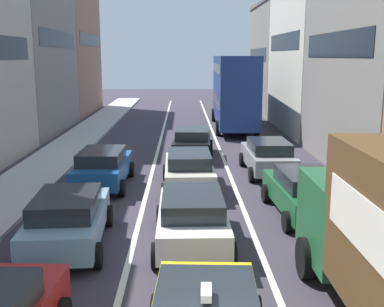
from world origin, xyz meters
name	(u,v)px	position (x,y,z in m)	size (l,w,h in m)	color
sidewalk_left	(63,152)	(-6.70, 20.00, 0.07)	(2.60, 64.00, 0.14)	#B3B3B3
lane_stripe_left	(157,153)	(-1.70, 20.00, 0.01)	(0.16, 60.00, 0.01)	silver
lane_stripe_right	(221,152)	(1.70, 20.00, 0.01)	(0.16, 60.00, 0.01)	silver
building_row_right	(376,43)	(9.90, 20.67, 5.71)	(7.20, 43.90, 13.59)	gray
sedan_centre_lane_second	(192,217)	(-0.08, 7.39, 0.80)	(2.09, 4.31, 1.49)	silver
wagon_left_lane_second	(68,218)	(-3.41, 7.35, 0.80)	(2.27, 4.40, 1.49)	#759EB7
hatchback_centre_lane_third	(189,169)	(-0.10, 12.89, 0.80)	(2.13, 4.33, 1.49)	beige
sedan_left_lane_third	(103,167)	(-3.48, 13.41, 0.80)	(2.11, 4.32, 1.49)	#194C8C
coupe_centre_lane_fourth	(192,142)	(0.16, 18.88, 0.80)	(2.27, 4.40, 1.49)	black
sedan_right_lane_behind_truck	(305,192)	(3.57, 9.76, 0.80)	(2.22, 4.38, 1.49)	#19592D
wagon_right_lane_far	(268,156)	(3.38, 15.35, 0.80)	(2.11, 4.32, 1.49)	gray
bus_mid_queue_primary	(234,88)	(3.28, 28.64, 2.83)	(2.98, 10.55, 5.06)	navy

